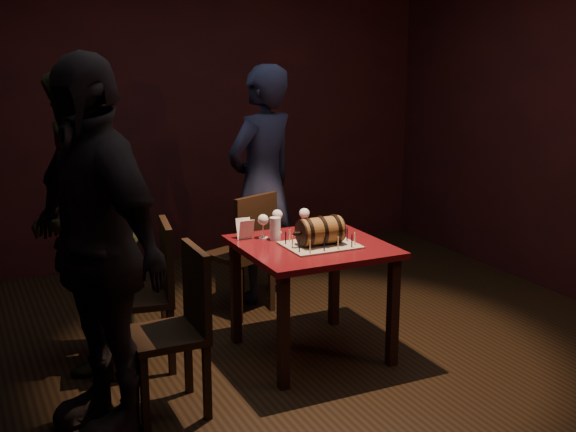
{
  "coord_description": "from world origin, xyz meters",
  "views": [
    {
      "loc": [
        -1.92,
        -3.89,
        2.0
      ],
      "look_at": [
        -0.04,
        0.05,
        0.95
      ],
      "focal_mm": 45.0,
      "sensor_mm": 36.0,
      "label": 1
    }
  ],
  "objects_px": {
    "wine_glass_mid": "(277,216)",
    "chair_left_rear": "(152,287)",
    "person_back": "(262,185)",
    "wine_glass_right": "(304,214)",
    "chair_left_front": "(180,321)",
    "barrel_cake": "(320,231)",
    "person_left_front": "(95,249)",
    "wine_glass_left": "(263,221)",
    "pint_of_ale": "(275,229)",
    "pub_table": "(312,260)",
    "person_left_rear": "(82,220)",
    "chair_back": "(247,247)"
  },
  "relations": [
    {
      "from": "barrel_cake",
      "to": "chair_left_front",
      "type": "height_order",
      "value": "barrel_cake"
    },
    {
      "from": "pub_table",
      "to": "chair_back",
      "type": "distance_m",
      "value": 0.85
    },
    {
      "from": "wine_glass_left",
      "to": "chair_left_rear",
      "type": "distance_m",
      "value": 0.83
    },
    {
      "from": "pub_table",
      "to": "chair_back",
      "type": "xyz_separation_m",
      "value": [
        -0.11,
        0.84,
        -0.12
      ]
    },
    {
      "from": "barrel_cake",
      "to": "chair_back",
      "type": "relative_size",
      "value": 0.35
    },
    {
      "from": "wine_glass_left",
      "to": "person_left_rear",
      "type": "height_order",
      "value": "person_left_rear"
    },
    {
      "from": "pub_table",
      "to": "wine_glass_left",
      "type": "xyz_separation_m",
      "value": [
        -0.23,
        0.26,
        0.23
      ]
    },
    {
      "from": "pub_table",
      "to": "person_left_front",
      "type": "height_order",
      "value": "person_left_front"
    },
    {
      "from": "wine_glass_mid",
      "to": "chair_left_rear",
      "type": "bearing_deg",
      "value": -175.38
    },
    {
      "from": "wine_glass_left",
      "to": "chair_left_rear",
      "type": "height_order",
      "value": "chair_left_rear"
    },
    {
      "from": "barrel_cake",
      "to": "chair_left_front",
      "type": "bearing_deg",
      "value": -164.47
    },
    {
      "from": "chair_left_rear",
      "to": "person_left_rear",
      "type": "xyz_separation_m",
      "value": [
        -0.36,
        0.22,
        0.42
      ]
    },
    {
      "from": "wine_glass_mid",
      "to": "person_back",
      "type": "height_order",
      "value": "person_back"
    },
    {
      "from": "wine_glass_mid",
      "to": "chair_left_front",
      "type": "distance_m",
      "value": 1.19
    },
    {
      "from": "barrel_cake",
      "to": "person_back",
      "type": "height_order",
      "value": "person_back"
    },
    {
      "from": "wine_glass_right",
      "to": "person_back",
      "type": "bearing_deg",
      "value": 86.82
    },
    {
      "from": "pint_of_ale",
      "to": "chair_left_front",
      "type": "bearing_deg",
      "value": -146.72
    },
    {
      "from": "chair_left_rear",
      "to": "chair_back",
      "type": "bearing_deg",
      "value": 33.08
    },
    {
      "from": "pint_of_ale",
      "to": "chair_left_rear",
      "type": "xyz_separation_m",
      "value": [
        -0.81,
        0.09,
        -0.3
      ]
    },
    {
      "from": "wine_glass_left",
      "to": "chair_back",
      "type": "xyz_separation_m",
      "value": [
        0.12,
        0.58,
        -0.35
      ]
    },
    {
      "from": "chair_left_rear",
      "to": "wine_glass_left",
      "type": "bearing_deg",
      "value": -0.93
    },
    {
      "from": "wine_glass_mid",
      "to": "person_left_front",
      "type": "distance_m",
      "value": 1.51
    },
    {
      "from": "chair_left_front",
      "to": "person_back",
      "type": "xyz_separation_m",
      "value": [
        1.14,
        1.47,
        0.4
      ]
    },
    {
      "from": "person_back",
      "to": "pint_of_ale",
      "type": "bearing_deg",
      "value": 47.59
    },
    {
      "from": "pub_table",
      "to": "barrel_cake",
      "type": "xyz_separation_m",
      "value": [
        0.02,
        -0.07,
        0.21
      ]
    },
    {
      "from": "chair_left_rear",
      "to": "pub_table",
      "type": "bearing_deg",
      "value": -15.45
    },
    {
      "from": "person_left_rear",
      "to": "pub_table",
      "type": "bearing_deg",
      "value": 93.37
    },
    {
      "from": "pub_table",
      "to": "chair_left_front",
      "type": "xyz_separation_m",
      "value": [
        -0.99,
        -0.35,
        -0.12
      ]
    },
    {
      "from": "person_back",
      "to": "chair_left_rear",
      "type": "bearing_deg",
      "value": 13.39
    },
    {
      "from": "wine_glass_mid",
      "to": "chair_left_front",
      "type": "relative_size",
      "value": 0.17
    },
    {
      "from": "wine_glass_right",
      "to": "chair_left_rear",
      "type": "height_order",
      "value": "chair_left_rear"
    },
    {
      "from": "pub_table",
      "to": "wine_glass_left",
      "type": "bearing_deg",
      "value": 131.19
    },
    {
      "from": "pint_of_ale",
      "to": "wine_glass_right",
      "type": "bearing_deg",
      "value": 23.55
    },
    {
      "from": "chair_left_rear",
      "to": "person_left_front",
      "type": "xyz_separation_m",
      "value": [
        -0.44,
        -0.62,
        0.46
      ]
    },
    {
      "from": "wine_glass_right",
      "to": "person_left_front",
      "type": "bearing_deg",
      "value": -156.7
    },
    {
      "from": "barrel_cake",
      "to": "wine_glass_right",
      "type": "relative_size",
      "value": 2.05
    },
    {
      "from": "wine_glass_mid",
      "to": "chair_left_rear",
      "type": "xyz_separation_m",
      "value": [
        -0.9,
        -0.07,
        -0.34
      ]
    },
    {
      "from": "person_left_rear",
      "to": "person_left_front",
      "type": "xyz_separation_m",
      "value": [
        -0.08,
        -0.84,
        0.04
      ]
    },
    {
      "from": "barrel_cake",
      "to": "wine_glass_left",
      "type": "relative_size",
      "value": 2.05
    },
    {
      "from": "barrel_cake",
      "to": "wine_glass_right",
      "type": "xyz_separation_m",
      "value": [
        0.08,
        0.37,
        0.02
      ]
    },
    {
      "from": "wine_glass_mid",
      "to": "person_left_front",
      "type": "height_order",
      "value": "person_left_front"
    },
    {
      "from": "wine_glass_mid",
      "to": "person_left_rear",
      "type": "height_order",
      "value": "person_left_rear"
    },
    {
      "from": "barrel_cake",
      "to": "person_left_rear",
      "type": "xyz_separation_m",
      "value": [
        -1.36,
        0.56,
        0.09
      ]
    },
    {
      "from": "chair_left_rear",
      "to": "person_left_front",
      "type": "relative_size",
      "value": 0.47
    },
    {
      "from": "wine_glass_left",
      "to": "wine_glass_mid",
      "type": "relative_size",
      "value": 1.0
    },
    {
      "from": "person_back",
      "to": "barrel_cake",
      "type": "bearing_deg",
      "value": 60.44
    },
    {
      "from": "wine_glass_right",
      "to": "person_left_front",
      "type": "height_order",
      "value": "person_left_front"
    },
    {
      "from": "wine_glass_mid",
      "to": "pint_of_ale",
      "type": "height_order",
      "value": "wine_glass_mid"
    },
    {
      "from": "wine_glass_left",
      "to": "person_back",
      "type": "height_order",
      "value": "person_back"
    },
    {
      "from": "barrel_cake",
      "to": "chair_left_rear",
      "type": "height_order",
      "value": "barrel_cake"
    }
  ]
}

